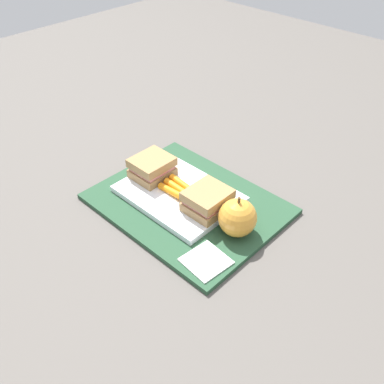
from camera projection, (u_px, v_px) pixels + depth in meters
name	position (u px, v px, depth m)	size (l,w,h in m)	color
ground_plane	(188.00, 206.00, 0.87)	(2.40, 2.40, 0.00)	#56514C
lunchbag_mat	(188.00, 204.00, 0.87)	(0.36, 0.28, 0.01)	#284C33
food_tray	(179.00, 194.00, 0.88)	(0.23, 0.17, 0.01)	white
sandwich_half_left	(152.00, 167.00, 0.90)	(0.07, 0.08, 0.04)	#9E7A4C
sandwich_half_right	(207.00, 200.00, 0.82)	(0.07, 0.08, 0.04)	#9E7A4C
carrot_sticks_bundle	(179.00, 189.00, 0.87)	(0.08, 0.04, 0.02)	orange
apple	(238.00, 217.00, 0.78)	(0.07, 0.07, 0.08)	gold
paper_napkin	(206.00, 261.00, 0.74)	(0.07, 0.07, 0.00)	white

